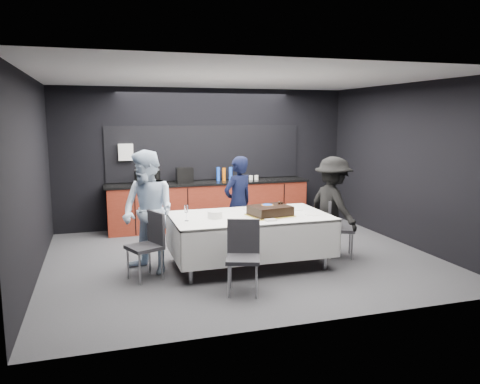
% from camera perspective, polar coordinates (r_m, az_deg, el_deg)
% --- Properties ---
extents(ground, '(6.00, 6.00, 0.00)m').
position_cam_1_polar(ground, '(7.52, 0.23, -8.04)').
color(ground, '#3E3E43').
rests_on(ground, ground).
extents(room_shell, '(6.04, 5.04, 2.82)m').
position_cam_1_polar(room_shell, '(7.20, 0.24, 6.25)').
color(room_shell, white).
rests_on(room_shell, ground).
extents(kitchenette, '(4.10, 0.64, 2.05)m').
position_cam_1_polar(kitchenette, '(9.48, -3.85, -1.10)').
color(kitchenette, '#5F1A0F').
rests_on(kitchenette, ground).
extents(party_table, '(2.32, 1.32, 0.78)m').
position_cam_1_polar(party_table, '(6.99, 1.21, -3.93)').
color(party_table, '#99999E').
rests_on(party_table, ground).
extents(cake_assembly, '(0.68, 0.60, 0.18)m').
position_cam_1_polar(cake_assembly, '(6.91, 3.68, -2.30)').
color(cake_assembly, gold).
rests_on(cake_assembly, party_table).
extents(plate_stack, '(0.22, 0.22, 0.10)m').
position_cam_1_polar(plate_stack, '(6.75, -3.07, -2.77)').
color(plate_stack, white).
rests_on(plate_stack, party_table).
extents(loose_plate_near, '(0.18, 0.18, 0.01)m').
position_cam_1_polar(loose_plate_near, '(6.47, 0.49, -3.69)').
color(loose_plate_near, white).
rests_on(loose_plate_near, party_table).
extents(loose_plate_right_a, '(0.18, 0.18, 0.01)m').
position_cam_1_polar(loose_plate_right_a, '(7.40, 6.99, -2.13)').
color(loose_plate_right_a, white).
rests_on(loose_plate_right_a, party_table).
extents(loose_plate_right_b, '(0.21, 0.21, 0.01)m').
position_cam_1_polar(loose_plate_right_b, '(7.06, 8.79, -2.71)').
color(loose_plate_right_b, white).
rests_on(loose_plate_right_b, party_table).
extents(loose_plate_far, '(0.22, 0.22, 0.01)m').
position_cam_1_polar(loose_plate_far, '(7.43, 1.13, -2.02)').
color(loose_plate_far, white).
rests_on(loose_plate_far, party_table).
extents(fork_pile, '(0.16, 0.11, 0.02)m').
position_cam_1_polar(fork_pile, '(6.58, 3.74, -3.42)').
color(fork_pile, white).
rests_on(fork_pile, party_table).
extents(champagne_flute, '(0.06, 0.06, 0.22)m').
position_cam_1_polar(champagne_flute, '(6.57, -6.57, -2.18)').
color(champagne_flute, white).
rests_on(champagne_flute, party_table).
extents(chair_left, '(0.55, 0.55, 0.92)m').
position_cam_1_polar(chair_left, '(6.61, -11.00, -5.81)').
color(chair_left, '#2B2B2F').
rests_on(chair_left, ground).
extents(chair_right, '(0.56, 0.56, 0.92)m').
position_cam_1_polar(chair_right, '(7.64, 11.58, -3.80)').
color(chair_right, '#2B2B2F').
rests_on(chair_right, ground).
extents(chair_near, '(0.53, 0.53, 0.92)m').
position_cam_1_polar(chair_near, '(6.00, 0.39, -7.18)').
color(chair_near, '#2B2B2F').
rests_on(chair_near, ground).
extents(person_center, '(0.68, 0.58, 1.58)m').
position_cam_1_polar(person_center, '(7.86, -0.23, -1.36)').
color(person_center, black).
rests_on(person_center, ground).
extents(person_left, '(1.05, 1.09, 1.76)m').
position_cam_1_polar(person_left, '(6.78, -11.14, -2.42)').
color(person_left, silver).
rests_on(person_left, ground).
extents(person_right, '(0.76, 1.12, 1.60)m').
position_cam_1_polar(person_right, '(7.62, 11.25, -1.78)').
color(person_right, black).
rests_on(person_right, ground).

